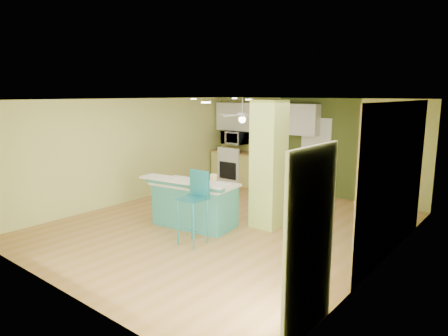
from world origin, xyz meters
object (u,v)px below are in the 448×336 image
at_px(peninsula, 194,203).
at_px(bar_stool, 196,195).
at_px(side_counter, 382,219).
at_px(fruit_bowl, 276,155).
at_px(canister, 214,179).

bearing_deg(peninsula, bar_stool, -53.03).
xyz_separation_m(side_counter, fruit_bowl, (-3.52, 2.16, 0.56)).
xyz_separation_m(peninsula, side_counter, (3.19, 1.45, -0.04)).
bearing_deg(canister, bar_stool, -68.99).
relative_size(bar_stool, fruit_bowl, 4.05).
height_order(fruit_bowl, canister, canister).
distance_m(side_counter, fruit_bowl, 4.17).
distance_m(peninsula, fruit_bowl, 3.66).
xyz_separation_m(fruit_bowl, canister, (0.65, -3.38, -0.01)).
bearing_deg(fruit_bowl, bar_stool, -76.97).
relative_size(side_counter, fruit_bowl, 4.07).
xyz_separation_m(side_counter, canister, (-2.88, -1.22, 0.54)).
height_order(bar_stool, canister, bar_stool).
distance_m(fruit_bowl, canister, 3.44).
relative_size(peninsula, bar_stool, 1.48).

